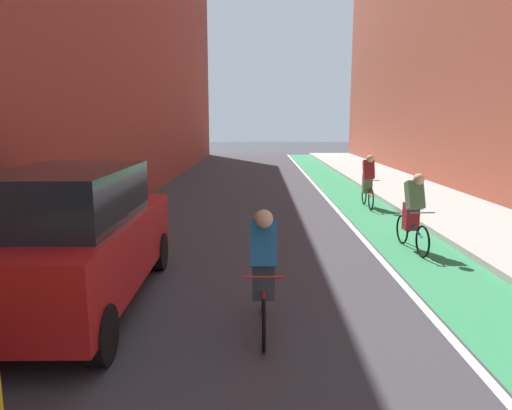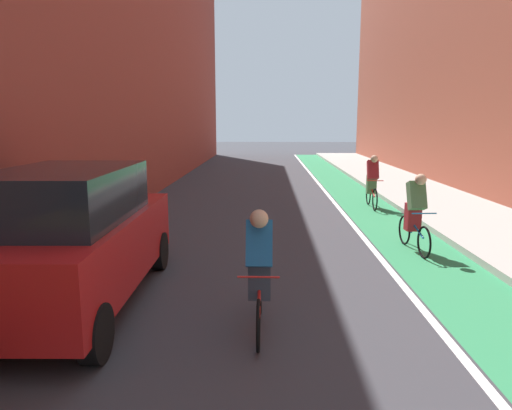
{
  "view_description": "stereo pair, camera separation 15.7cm",
  "coord_description": "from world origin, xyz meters",
  "px_view_note": "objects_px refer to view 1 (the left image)",
  "views": [
    {
      "loc": [
        -0.23,
        3.88,
        2.59
      ],
      "look_at": [
        -0.27,
        12.18,
        1.11
      ],
      "focal_mm": 32.93,
      "sensor_mm": 36.0,
      "label": 1
    },
    {
      "loc": [
        -0.07,
        3.88,
        2.59
      ],
      "look_at": [
        -0.27,
        12.18,
        1.11
      ],
      "focal_mm": 32.93,
      "sensor_mm": 36.0,
      "label": 2
    }
  ],
  "objects_px": {
    "cyclist_mid": "(264,265)",
    "cyclist_trailing": "(413,209)",
    "parked_suv_red": "(74,237)",
    "cyclist_far": "(368,180)"
  },
  "relations": [
    {
      "from": "cyclist_trailing",
      "to": "parked_suv_red",
      "type": "bearing_deg",
      "value": -151.78
    },
    {
      "from": "cyclist_trailing",
      "to": "cyclist_far",
      "type": "height_order",
      "value": "cyclist_far"
    },
    {
      "from": "cyclist_mid",
      "to": "cyclist_far",
      "type": "distance_m",
      "value": 9.25
    },
    {
      "from": "cyclist_trailing",
      "to": "cyclist_mid",
      "type": "bearing_deg",
      "value": -129.15
    },
    {
      "from": "parked_suv_red",
      "to": "cyclist_far",
      "type": "distance_m",
      "value": 9.88
    },
    {
      "from": "cyclist_trailing",
      "to": "cyclist_far",
      "type": "xyz_separation_m",
      "value": [
        0.21,
        4.89,
        0.0
      ]
    },
    {
      "from": "cyclist_mid",
      "to": "cyclist_trailing",
      "type": "relative_size",
      "value": 0.99
    },
    {
      "from": "cyclist_trailing",
      "to": "cyclist_far",
      "type": "distance_m",
      "value": 4.89
    },
    {
      "from": "cyclist_mid",
      "to": "cyclist_far",
      "type": "bearing_deg",
      "value": 69.25
    },
    {
      "from": "cyclist_mid",
      "to": "cyclist_trailing",
      "type": "bearing_deg",
      "value": 50.85
    }
  ]
}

